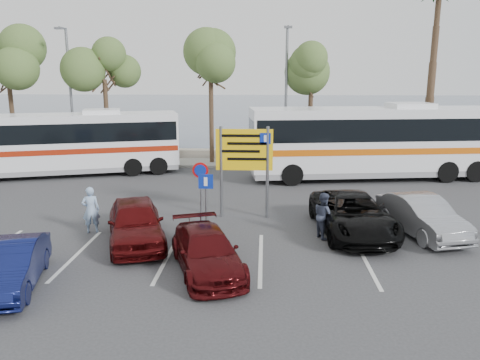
{
  "coord_description": "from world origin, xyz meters",
  "views": [
    {
      "loc": [
        1.79,
        -14.55,
        5.61
      ],
      "look_at": [
        0.85,
        3.0,
        1.55
      ],
      "focal_mm": 35.0,
      "sensor_mm": 36.0,
      "label": 1
    }
  ],
  "objects_px": {
    "street_lamp_left": "(70,89)",
    "car_blue": "(11,266)",
    "pedestrian_far": "(324,215)",
    "direction_sign": "(244,157)",
    "street_lamp_right": "(286,90)",
    "car_silver_b": "(422,216)",
    "pedestrian_near": "(91,210)",
    "coach_bus_left": "(71,145)",
    "coach_bus_right": "(372,144)",
    "suv_black": "(353,214)",
    "car_red": "(136,222)",
    "car_maroon": "(207,251)"
  },
  "relations": [
    {
      "from": "street_lamp_left",
      "to": "car_blue",
      "type": "distance_m",
      "value": 18.08
    },
    {
      "from": "pedestrian_far",
      "to": "direction_sign",
      "type": "bearing_deg",
      "value": 31.05
    },
    {
      "from": "street_lamp_right",
      "to": "car_silver_b",
      "type": "xyz_separation_m",
      "value": [
        4.33,
        -12.02,
        -3.91
      ]
    },
    {
      "from": "car_silver_b",
      "to": "pedestrian_near",
      "type": "xyz_separation_m",
      "value": [
        -11.7,
        -0.42,
        0.16
      ]
    },
    {
      "from": "street_lamp_right",
      "to": "coach_bus_left",
      "type": "relative_size",
      "value": 0.68
    },
    {
      "from": "direction_sign",
      "to": "coach_bus_right",
      "type": "relative_size",
      "value": 0.27
    },
    {
      "from": "coach_bus_right",
      "to": "pedestrian_near",
      "type": "relative_size",
      "value": 7.86
    },
    {
      "from": "suv_black",
      "to": "pedestrian_far",
      "type": "bearing_deg",
      "value": -160.88
    },
    {
      "from": "street_lamp_right",
      "to": "car_blue",
      "type": "xyz_separation_m",
      "value": [
        -7.88,
        -16.88,
        -3.98
      ]
    },
    {
      "from": "street_lamp_left",
      "to": "coach_bus_left",
      "type": "height_order",
      "value": "street_lamp_left"
    },
    {
      "from": "street_lamp_left",
      "to": "pedestrian_far",
      "type": "bearing_deg",
      "value": -42.13
    },
    {
      "from": "pedestrian_near",
      "to": "pedestrian_far",
      "type": "bearing_deg",
      "value": 161.39
    },
    {
      "from": "street_lamp_left",
      "to": "car_red",
      "type": "xyz_separation_m",
      "value": [
        7.52,
        -13.43,
        -3.86
      ]
    },
    {
      "from": "car_blue",
      "to": "car_maroon",
      "type": "relative_size",
      "value": 0.92
    },
    {
      "from": "street_lamp_left",
      "to": "car_red",
      "type": "distance_m",
      "value": 15.87
    },
    {
      "from": "street_lamp_right",
      "to": "car_red",
      "type": "bearing_deg",
      "value": -112.2
    },
    {
      "from": "car_blue",
      "to": "coach_bus_left",
      "type": "bearing_deg",
      "value": 91.99
    },
    {
      "from": "coach_bus_left",
      "to": "car_red",
      "type": "distance_m",
      "value": 12.27
    },
    {
      "from": "car_maroon",
      "to": "pedestrian_near",
      "type": "distance_m",
      "value": 5.49
    },
    {
      "from": "street_lamp_right",
      "to": "suv_black",
      "type": "bearing_deg",
      "value": -80.88
    },
    {
      "from": "street_lamp_left",
      "to": "car_silver_b",
      "type": "bearing_deg",
      "value": -34.74
    },
    {
      "from": "car_red",
      "to": "suv_black",
      "type": "bearing_deg",
      "value": -7.37
    },
    {
      "from": "pedestrian_near",
      "to": "pedestrian_far",
      "type": "distance_m",
      "value": 8.21
    },
    {
      "from": "street_lamp_left",
      "to": "coach_bus_right",
      "type": "distance_m",
      "value": 17.97
    },
    {
      "from": "car_blue",
      "to": "pedestrian_far",
      "type": "xyz_separation_m",
      "value": [
        8.72,
        4.36,
        0.18
      ]
    },
    {
      "from": "street_lamp_right",
      "to": "pedestrian_near",
      "type": "relative_size",
      "value": 4.76
    },
    {
      "from": "street_lamp_left",
      "to": "suv_black",
      "type": "xyz_separation_m",
      "value": [
        14.93,
        -12.02,
        -3.9
      ]
    },
    {
      "from": "coach_bus_right",
      "to": "suv_black",
      "type": "relative_size",
      "value": 2.62
    },
    {
      "from": "car_blue",
      "to": "car_maroon",
      "type": "height_order",
      "value": "car_blue"
    },
    {
      "from": "car_silver_b",
      "to": "pedestrian_far",
      "type": "bearing_deg",
      "value": 173.28
    },
    {
      "from": "street_lamp_left",
      "to": "coach_bus_right",
      "type": "xyz_separation_m",
      "value": [
        17.5,
        -3.02,
        -2.72
      ]
    },
    {
      "from": "car_red",
      "to": "coach_bus_right",
      "type": "bearing_deg",
      "value": 28.04
    },
    {
      "from": "car_blue",
      "to": "car_red",
      "type": "relative_size",
      "value": 0.86
    },
    {
      "from": "coach_bus_left",
      "to": "coach_bus_right",
      "type": "relative_size",
      "value": 0.89
    },
    {
      "from": "street_lamp_left",
      "to": "pedestrian_far",
      "type": "relative_size",
      "value": 5.01
    },
    {
      "from": "car_maroon",
      "to": "car_red",
      "type": "bearing_deg",
      "value": 122.62
    },
    {
      "from": "street_lamp_right",
      "to": "suv_black",
      "type": "height_order",
      "value": "street_lamp_right"
    },
    {
      "from": "coach_bus_left",
      "to": "car_red",
      "type": "bearing_deg",
      "value": -58.33
    },
    {
      "from": "coach_bus_right",
      "to": "car_maroon",
      "type": "relative_size",
      "value": 3.24
    },
    {
      "from": "street_lamp_left",
      "to": "car_maroon",
      "type": "xyz_separation_m",
      "value": [
        10.16,
        -15.54,
        -4.01
      ]
    },
    {
      "from": "coach_bus_left",
      "to": "pedestrian_near",
      "type": "distance_m",
      "value": 10.49
    },
    {
      "from": "car_blue",
      "to": "car_maroon",
      "type": "distance_m",
      "value": 5.22
    },
    {
      "from": "coach_bus_right",
      "to": "car_maroon",
      "type": "distance_m",
      "value": 14.57
    },
    {
      "from": "car_maroon",
      "to": "pedestrian_near",
      "type": "xyz_separation_m",
      "value": [
        -4.53,
        3.09,
        0.25
      ]
    },
    {
      "from": "car_red",
      "to": "pedestrian_near",
      "type": "relative_size",
      "value": 2.59
    },
    {
      "from": "coach_bus_right",
      "to": "pedestrian_near",
      "type": "bearing_deg",
      "value": -141.55
    },
    {
      "from": "street_lamp_right",
      "to": "suv_black",
      "type": "xyz_separation_m",
      "value": [
        1.93,
        -12.02,
        -3.9
      ]
    },
    {
      "from": "coach_bus_left",
      "to": "street_lamp_left",
      "type": "bearing_deg",
      "value": 109.9
    },
    {
      "from": "coach_bus_right",
      "to": "street_lamp_right",
      "type": "bearing_deg",
      "value": 146.14
    },
    {
      "from": "car_silver_b",
      "to": "car_blue",
      "type": "bearing_deg",
      "value": -173.19
    }
  ]
}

